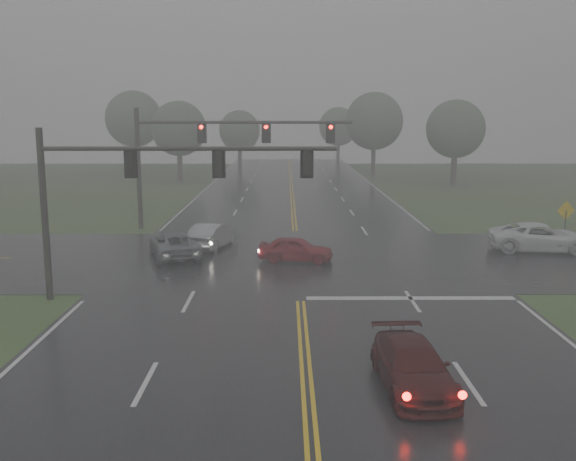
{
  "coord_description": "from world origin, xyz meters",
  "views": [
    {
      "loc": [
        -0.59,
        -10.83,
        7.35
      ],
      "look_at": [
        -0.5,
        16.0,
        2.55
      ],
      "focal_mm": 40.0,
      "sensor_mm": 36.0,
      "label": 1
    }
  ],
  "objects_px": {
    "sedan_silver": "(213,248)",
    "pickup_white": "(540,251)",
    "signal_gantry_far": "(204,144)",
    "signal_gantry_near": "(133,181)",
    "sedan_red": "(296,262)",
    "car_grey": "(175,258)",
    "sedan_maroon": "(412,389)"
  },
  "relations": [
    {
      "from": "sedan_silver",
      "to": "pickup_white",
      "type": "relative_size",
      "value": 0.78
    },
    {
      "from": "signal_gantry_far",
      "to": "signal_gantry_near",
      "type": "bearing_deg",
      "value": -92.65
    },
    {
      "from": "signal_gantry_far",
      "to": "pickup_white",
      "type": "bearing_deg",
      "value": -20.83
    },
    {
      "from": "sedan_silver",
      "to": "signal_gantry_far",
      "type": "bearing_deg",
      "value": -63.63
    },
    {
      "from": "sedan_red",
      "to": "signal_gantry_far",
      "type": "distance_m",
      "value": 12.7
    },
    {
      "from": "signal_gantry_far",
      "to": "car_grey",
      "type": "bearing_deg",
      "value": -93.84
    },
    {
      "from": "sedan_maroon",
      "to": "signal_gantry_far",
      "type": "relative_size",
      "value": 0.31
    },
    {
      "from": "sedan_silver",
      "to": "pickup_white",
      "type": "xyz_separation_m",
      "value": [
        18.18,
        -0.93,
        0.0
      ]
    },
    {
      "from": "pickup_white",
      "to": "signal_gantry_near",
      "type": "bearing_deg",
      "value": 121.95
    },
    {
      "from": "car_grey",
      "to": "signal_gantry_near",
      "type": "bearing_deg",
      "value": 70.73
    },
    {
      "from": "sedan_silver",
      "to": "signal_gantry_far",
      "type": "distance_m",
      "value": 8.56
    },
    {
      "from": "sedan_red",
      "to": "sedan_maroon",
      "type": "bearing_deg",
      "value": -159.9
    },
    {
      "from": "sedan_maroon",
      "to": "sedan_red",
      "type": "height_order",
      "value": "sedan_red"
    },
    {
      "from": "sedan_maroon",
      "to": "sedan_red",
      "type": "bearing_deg",
      "value": 97.43
    },
    {
      "from": "pickup_white",
      "to": "signal_gantry_far",
      "type": "relative_size",
      "value": 0.4
    },
    {
      "from": "pickup_white",
      "to": "signal_gantry_far",
      "type": "xyz_separation_m",
      "value": [
        -19.32,
        7.35,
        5.54
      ]
    },
    {
      "from": "pickup_white",
      "to": "signal_gantry_near",
      "type": "relative_size",
      "value": 0.47
    },
    {
      "from": "sedan_red",
      "to": "sedan_silver",
      "type": "height_order",
      "value": "sedan_silver"
    },
    {
      "from": "car_grey",
      "to": "pickup_white",
      "type": "xyz_separation_m",
      "value": [
        19.91,
        1.51,
        0.0
      ]
    },
    {
      "from": "sedan_silver",
      "to": "pickup_white",
      "type": "height_order",
      "value": "pickup_white"
    },
    {
      "from": "sedan_silver",
      "to": "sedan_maroon",
      "type": "bearing_deg",
      "value": 128.09
    },
    {
      "from": "sedan_silver",
      "to": "signal_gantry_far",
      "type": "xyz_separation_m",
      "value": [
        -1.14,
        6.42,
        5.54
      ]
    },
    {
      "from": "car_grey",
      "to": "pickup_white",
      "type": "height_order",
      "value": "pickup_white"
    },
    {
      "from": "signal_gantry_far",
      "to": "sedan_red",
      "type": "bearing_deg",
      "value": -59.56
    },
    {
      "from": "sedan_maroon",
      "to": "signal_gantry_far",
      "type": "bearing_deg",
      "value": 105.68
    },
    {
      "from": "sedan_maroon",
      "to": "pickup_white",
      "type": "bearing_deg",
      "value": 56.32
    },
    {
      "from": "signal_gantry_near",
      "to": "pickup_white",
      "type": "bearing_deg",
      "value": 24.8
    },
    {
      "from": "car_grey",
      "to": "pickup_white",
      "type": "distance_m",
      "value": 19.97
    },
    {
      "from": "sedan_maroon",
      "to": "car_grey",
      "type": "distance_m",
      "value": 18.99
    },
    {
      "from": "sedan_red",
      "to": "car_grey",
      "type": "bearing_deg",
      "value": 90.54
    },
    {
      "from": "car_grey",
      "to": "signal_gantry_far",
      "type": "relative_size",
      "value": 0.35
    },
    {
      "from": "sedan_red",
      "to": "car_grey",
      "type": "height_order",
      "value": "car_grey"
    }
  ]
}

